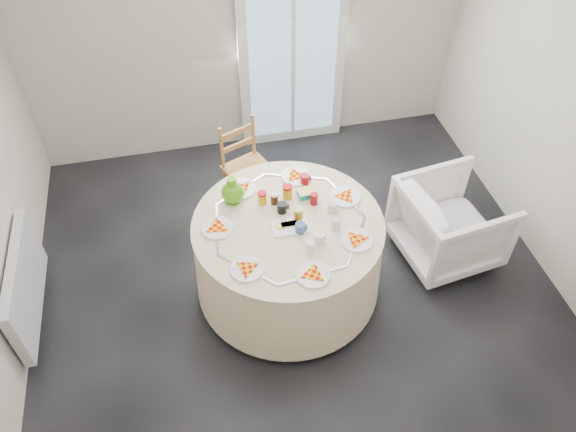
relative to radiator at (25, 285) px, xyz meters
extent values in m
plane|color=black|center=(1.94, -0.20, -0.38)|extent=(4.00, 4.00, 0.00)
cube|color=#BCB5A3|center=(1.94, 1.80, 0.92)|extent=(4.00, 0.02, 2.60)
cube|color=silver|center=(2.34, 1.75, 0.67)|extent=(1.00, 0.08, 2.10)
cube|color=silver|center=(0.00, 0.00, 0.00)|extent=(0.07, 1.00, 0.55)
cylinder|color=#F7E4B4|center=(1.87, -0.14, -0.01)|extent=(1.39, 1.39, 0.70)
imported|color=white|center=(3.21, -0.06, 0.01)|extent=(0.78, 0.82, 0.75)
cube|color=#0D9292|center=(2.07, 0.10, 0.41)|extent=(0.14, 0.11, 0.05)
camera|label=1|loc=(1.28, -2.79, 3.17)|focal=35.00mm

